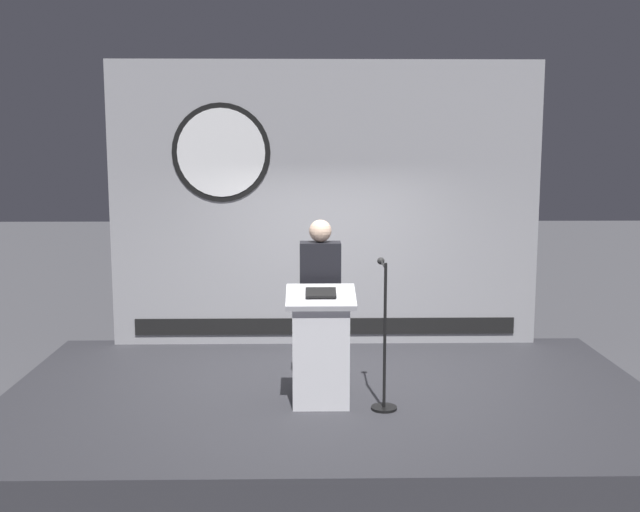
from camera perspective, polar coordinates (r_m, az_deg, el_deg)
ground_plane at (r=7.70m, az=0.73°, el=-12.23°), size 40.00×40.00×0.00m
stage_platform at (r=7.65m, az=0.73°, el=-11.18°), size 6.40×4.00×0.30m
banner_display at (r=9.09m, az=0.21°, el=3.88°), size 5.14×0.12×3.40m
podium at (r=7.07m, az=0.06°, el=-6.98°), size 0.64×0.50×1.11m
speaker_person at (r=7.46m, az=0.02°, el=-3.58°), size 0.40×0.26×1.69m
microphone_stand at (r=7.04m, az=4.83°, el=-7.56°), size 0.24×0.60×1.36m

